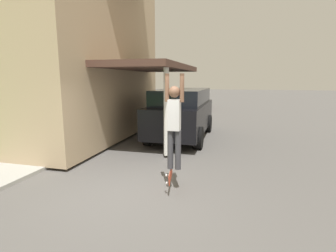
{
  "coord_description": "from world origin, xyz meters",
  "views": [
    {
      "loc": [
        2.23,
        -5.05,
        2.43
      ],
      "look_at": [
        0.41,
        1.89,
        1.15
      ],
      "focal_mm": 28.0,
      "sensor_mm": 36.0,
      "label": 1
    }
  ],
  "objects_px": {
    "car_down_street": "(194,101)",
    "fire_hydrant": "(54,142)",
    "suv_parked": "(182,112)",
    "skateboarder": "(174,121)",
    "skateboard": "(170,175)"
  },
  "relations": [
    {
      "from": "car_down_street",
      "to": "fire_hydrant",
      "type": "distance_m",
      "value": 15.31
    },
    {
      "from": "skateboarder",
      "to": "skateboard",
      "type": "relative_size",
      "value": 2.55
    },
    {
      "from": "skateboarder",
      "to": "fire_hydrant",
      "type": "relative_size",
      "value": 2.73
    },
    {
      "from": "skateboard",
      "to": "fire_hydrant",
      "type": "relative_size",
      "value": 1.07
    },
    {
      "from": "suv_parked",
      "to": "fire_hydrant",
      "type": "distance_m",
      "value": 5.04
    },
    {
      "from": "fire_hydrant",
      "to": "skateboarder",
      "type": "bearing_deg",
      "value": -20.7
    },
    {
      "from": "skateboarder",
      "to": "suv_parked",
      "type": "bearing_deg",
      "value": 99.8
    },
    {
      "from": "suv_parked",
      "to": "skateboarder",
      "type": "height_order",
      "value": "skateboarder"
    },
    {
      "from": "suv_parked",
      "to": "car_down_street",
      "type": "height_order",
      "value": "suv_parked"
    },
    {
      "from": "car_down_street",
      "to": "fire_hydrant",
      "type": "bearing_deg",
      "value": -97.77
    },
    {
      "from": "skateboard",
      "to": "fire_hydrant",
      "type": "distance_m",
      "value": 4.59
    },
    {
      "from": "skateboarder",
      "to": "skateboard",
      "type": "distance_m",
      "value": 1.21
    },
    {
      "from": "skateboarder",
      "to": "skateboard",
      "type": "height_order",
      "value": "skateboarder"
    },
    {
      "from": "car_down_street",
      "to": "fire_hydrant",
      "type": "xyz_separation_m",
      "value": [
        -2.07,
        -15.17,
        -0.15
      ]
    },
    {
      "from": "suv_parked",
      "to": "skateboarder",
      "type": "xyz_separation_m",
      "value": [
        0.91,
        -5.27,
        0.46
      ]
    }
  ]
}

